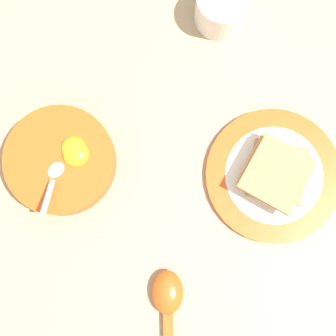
{
  "coord_description": "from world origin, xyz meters",
  "views": [
    {
      "loc": [
        0.05,
        0.07,
        0.69
      ],
      "look_at": [
        -0.01,
        -0.0,
        0.02
      ],
      "focal_mm": 50.0,
      "sensor_mm": 36.0,
      "label": 1
    }
  ],
  "objects_px": {
    "toast_plate": "(273,175)",
    "drinking_cup": "(221,8)",
    "toast_sandwich": "(276,172)",
    "soup_spoon": "(168,300)",
    "egg_bowl": "(61,161)"
  },
  "relations": [
    {
      "from": "toast_sandwich",
      "to": "soup_spoon",
      "type": "distance_m",
      "value": 0.24
    },
    {
      "from": "toast_plate",
      "to": "drinking_cup",
      "type": "bearing_deg",
      "value": -115.36
    },
    {
      "from": "egg_bowl",
      "to": "toast_plate",
      "type": "xyz_separation_m",
      "value": [
        -0.22,
        0.22,
        -0.02
      ]
    },
    {
      "from": "toast_sandwich",
      "to": "drinking_cup",
      "type": "relative_size",
      "value": 1.57
    },
    {
      "from": "egg_bowl",
      "to": "drinking_cup",
      "type": "height_order",
      "value": "egg_bowl"
    },
    {
      "from": "egg_bowl",
      "to": "soup_spoon",
      "type": "height_order",
      "value": "egg_bowl"
    },
    {
      "from": "toast_sandwich",
      "to": "drinking_cup",
      "type": "distance_m",
      "value": 0.26
    },
    {
      "from": "toast_sandwich",
      "to": "soup_spoon",
      "type": "xyz_separation_m",
      "value": [
        0.23,
        0.03,
        -0.02
      ]
    },
    {
      "from": "toast_plate",
      "to": "soup_spoon",
      "type": "xyz_separation_m",
      "value": [
        0.24,
        0.03,
        0.01
      ]
    },
    {
      "from": "toast_plate",
      "to": "soup_spoon",
      "type": "bearing_deg",
      "value": 6.23
    },
    {
      "from": "toast_sandwich",
      "to": "soup_spoon",
      "type": "relative_size",
      "value": 1.0
    },
    {
      "from": "egg_bowl",
      "to": "toast_sandwich",
      "type": "xyz_separation_m",
      "value": [
        -0.22,
        0.22,
        0.01
      ]
    },
    {
      "from": "soup_spoon",
      "to": "drinking_cup",
      "type": "xyz_separation_m",
      "value": [
        -0.35,
        -0.26,
        0.02
      ]
    },
    {
      "from": "egg_bowl",
      "to": "soup_spoon",
      "type": "relative_size",
      "value": 1.3
    },
    {
      "from": "egg_bowl",
      "to": "toast_sandwich",
      "type": "distance_m",
      "value": 0.31
    }
  ]
}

